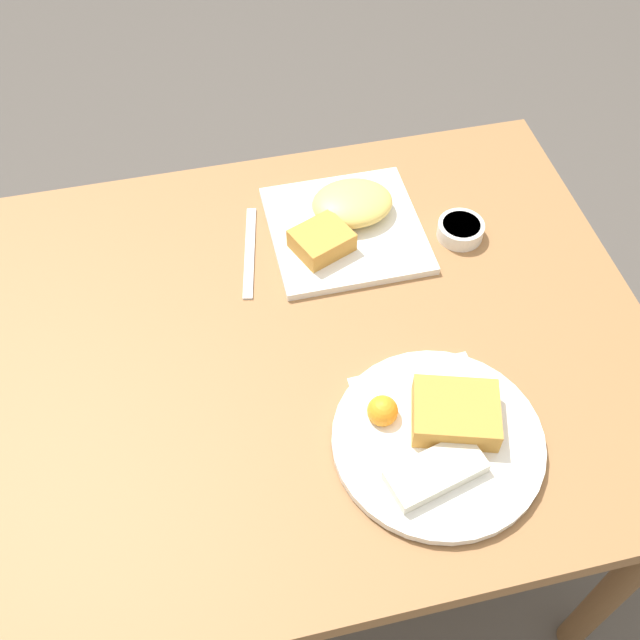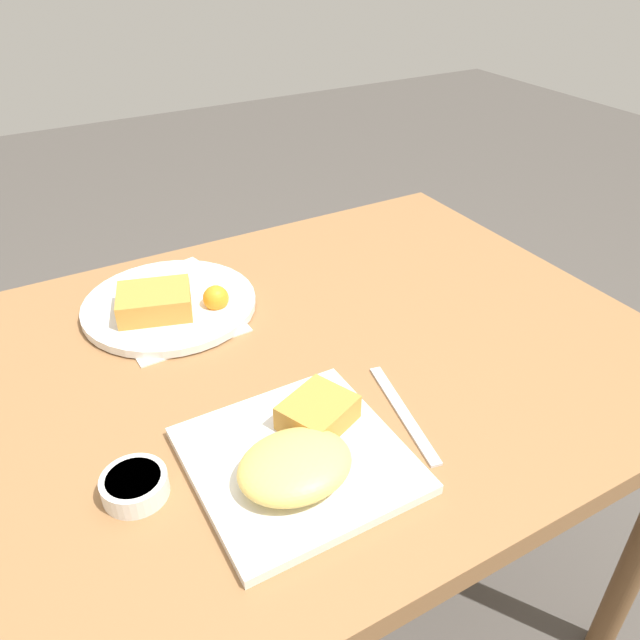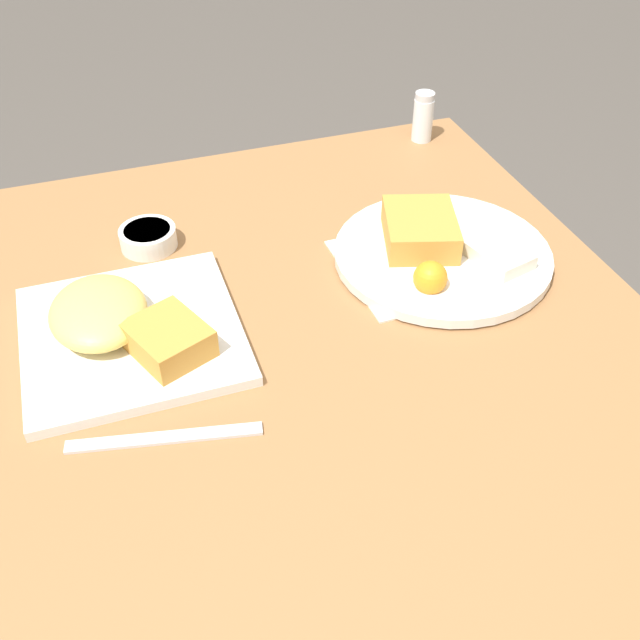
{
  "view_description": "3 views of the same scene",
  "coord_description": "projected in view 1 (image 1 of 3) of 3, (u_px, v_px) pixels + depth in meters",
  "views": [
    {
      "loc": [
        0.12,
        0.67,
        1.66
      ],
      "look_at": [
        -0.04,
        -0.01,
        0.75
      ],
      "focal_mm": 42.0,
      "sensor_mm": 36.0,
      "label": 1
    },
    {
      "loc": [
        -0.37,
        -0.7,
        1.3
      ],
      "look_at": [
        0.03,
        0.02,
        0.75
      ],
      "focal_mm": 35.0,
      "sensor_mm": 36.0,
      "label": 2
    },
    {
      "loc": [
        0.58,
        -0.21,
        1.32
      ],
      "look_at": [
        -0.04,
        0.0,
        0.76
      ],
      "focal_mm": 42.0,
      "sensor_mm": 36.0,
      "label": 3
    }
  ],
  "objects": [
    {
      "name": "ground_plane",
      "position": [
        306.0,
        522.0,
        1.73
      ],
      "size": [
        8.0,
        8.0,
        0.0
      ],
      "primitive_type": "plane",
      "color": "#4C4742"
    },
    {
      "name": "dining_table",
      "position": [
        300.0,
        368.0,
        1.22
      ],
      "size": [
        1.09,
        0.86,
        0.72
      ],
      "color": "olive",
      "rests_on": "ground_plane"
    },
    {
      "name": "menu_card",
      "position": [
        434.0,
        430.0,
        1.06
      ],
      "size": [
        0.2,
        0.24,
        0.0
      ],
      "rotation": [
        0.0,
        0.0,
        0.04
      ],
      "color": "silver",
      "rests_on": "dining_table"
    },
    {
      "name": "plate_square_near",
      "position": [
        345.0,
        221.0,
        1.28
      ],
      "size": [
        0.26,
        0.26,
        0.06
      ],
      "color": "white",
      "rests_on": "dining_table"
    },
    {
      "name": "plate_oval_far",
      "position": [
        439.0,
        435.0,
        1.03
      ],
      "size": [
        0.29,
        0.29,
        0.05
      ],
      "color": "white",
      "rests_on": "menu_card"
    },
    {
      "name": "sauce_ramekin",
      "position": [
        461.0,
        229.0,
        1.28
      ],
      "size": [
        0.08,
        0.08,
        0.03
      ],
      "color": "white",
      "rests_on": "dining_table"
    },
    {
      "name": "butter_knife",
      "position": [
        250.0,
        252.0,
        1.26
      ],
      "size": [
        0.06,
        0.2,
        0.0
      ],
      "rotation": [
        0.0,
        0.0,
        1.37
      ],
      "color": "silver",
      "rests_on": "dining_table"
    }
  ]
}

